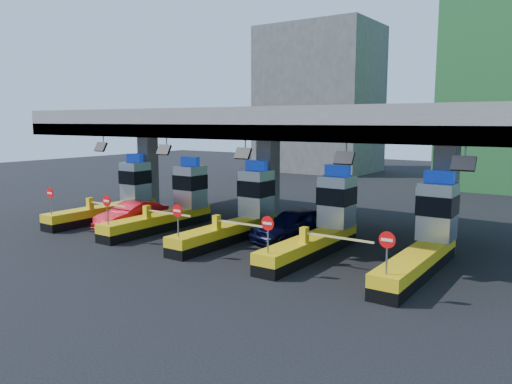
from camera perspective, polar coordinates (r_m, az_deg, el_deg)
The scene contains 10 objects.
ground at distance 27.25m, azimuth -2.12°, elevation -5.38°, with size 120.00×120.00×0.00m, color black.
toll_canopy at distance 28.84m, azimuth 1.26°, elevation 7.67°, with size 28.00×12.09×7.00m.
toll_lane_far_left at distance 34.01m, azimuth -15.46°, elevation -0.56°, with size 4.43×8.00×4.16m.
toll_lane_left at distance 30.37m, azimuth -9.39°, elevation -1.39°, with size 4.43×8.00×4.16m.
toll_lane_center at distance 27.18m, azimuth -1.78°, elevation -2.40°, with size 4.43×8.00×4.16m.
toll_lane_right at distance 24.59m, azimuth 7.65°, elevation -3.60°, with size 4.43×8.00×4.16m.
toll_lane_far_right at distance 22.82m, azimuth 18.93°, elevation -4.89°, with size 4.43×8.00×4.16m.
bg_building_concrete at distance 64.59m, azimuth 7.21°, elevation 10.41°, with size 14.00×10.00×18.00m, color #4C4C49.
van at distance 26.67m, azimuth 4.57°, elevation -3.73°, with size 2.12×5.26×1.79m, color black.
red_car at distance 30.89m, azimuth -14.01°, elevation -2.54°, with size 1.64×4.70×1.55m, color #B80E1B.
Camera 1 is at (15.90, -21.20, 6.37)m, focal length 35.00 mm.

